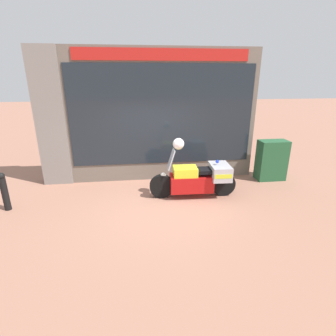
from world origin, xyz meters
The scene contains 7 objects.
ground_plane centered at (0.00, 0.00, 0.00)m, with size 60.00×60.00×0.00m, color #9E6B56.
shop_building centered at (-0.40, 2.00, 1.96)m, with size 6.49×0.55×3.90m.
window_display centered at (0.34, 2.03, 0.46)m, with size 5.21×0.30×1.92m.
paramedic_motorcycle centered at (1.18, 0.41, 0.52)m, with size 2.34×0.78×1.34m.
utility_cabinet centered at (3.73, 1.35, 0.63)m, with size 0.88×0.48×1.25m, color #235633.
white_helmet centered at (0.62, 0.43, 1.48)m, with size 0.29×0.29×0.29m, color white.
street_bollard centered at (-3.64, 0.24, 0.50)m, with size 0.16×0.16×0.97m.
Camera 1 is at (-0.46, -5.96, 3.12)m, focal length 28.00 mm.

